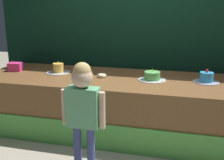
% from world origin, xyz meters
% --- Properties ---
extents(ground_plane, '(12.00, 12.00, 0.00)m').
position_xyz_m(ground_plane, '(0.00, 0.00, 0.00)').
color(ground_plane, '#ADA38E').
extents(stage_platform, '(3.96, 1.21, 0.75)m').
position_xyz_m(stage_platform, '(0.00, 0.59, 0.38)').
color(stage_platform, brown).
rests_on(stage_platform, ground_plane).
extents(curtain_backdrop, '(4.43, 0.08, 2.69)m').
position_xyz_m(curtain_backdrop, '(0.00, 1.29, 1.35)').
color(curtain_backdrop, black).
rests_on(curtain_backdrop, ground_plane).
extents(child_figure, '(0.45, 0.21, 1.18)m').
position_xyz_m(child_figure, '(-0.22, -0.48, 0.76)').
color(child_figure, '#3F4C8C').
rests_on(child_figure, ground_plane).
extents(pink_box, '(0.21, 0.19, 0.12)m').
position_xyz_m(pink_box, '(-1.68, 0.63, 0.81)').
color(pink_box, '#F13683').
rests_on(pink_box, stage_platform).
extents(donut, '(0.12, 0.12, 0.04)m').
position_xyz_m(donut, '(-0.34, 0.58, 0.78)').
color(donut, beige).
rests_on(donut, stage_platform).
extents(cake_far_left, '(0.34, 0.34, 0.18)m').
position_xyz_m(cake_far_left, '(-1.01, 0.67, 0.81)').
color(cake_far_left, silver).
rests_on(cake_far_left, stage_platform).
extents(cake_center_left, '(0.35, 0.35, 0.16)m').
position_xyz_m(cake_center_left, '(0.34, 0.60, 0.80)').
color(cake_center_left, silver).
rests_on(cake_center_left, stage_platform).
extents(cake_center_right, '(0.32, 0.32, 0.17)m').
position_xyz_m(cake_center_right, '(1.01, 0.66, 0.81)').
color(cake_center_right, silver).
rests_on(cake_center_right, stage_platform).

